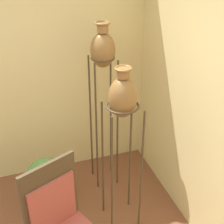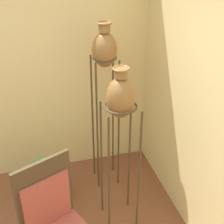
% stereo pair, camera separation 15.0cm
% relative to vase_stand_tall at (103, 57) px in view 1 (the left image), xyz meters
% --- Properties ---
extents(vase_stand_tall, '(0.26, 0.26, 1.92)m').
position_rel_vase_stand_tall_xyz_m(vase_stand_tall, '(0.00, 0.00, 0.00)').
color(vase_stand_tall, '#473823').
rests_on(vase_stand_tall, ground_plane).
extents(vase_stand_medium, '(0.31, 0.31, 1.70)m').
position_rel_vase_stand_tall_xyz_m(vase_stand_medium, '(-0.02, -0.65, -0.20)').
color(vase_stand_medium, '#473823').
rests_on(vase_stand_medium, ground_plane).
extents(chair, '(0.64, 0.61, 1.18)m').
position_rel_vase_stand_tall_xyz_m(chair, '(-0.70, -1.13, -0.92)').
color(chair, '#473823').
rests_on(chair, ground_plane).
extents(potted_plant, '(0.45, 0.45, 0.59)m').
position_rel_vase_stand_tall_xyz_m(potted_plant, '(-0.72, -0.22, -1.27)').
color(potted_plant, brown).
rests_on(potted_plant, ground_plane).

